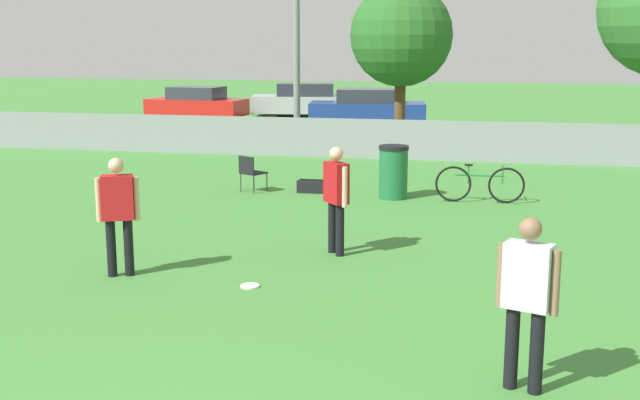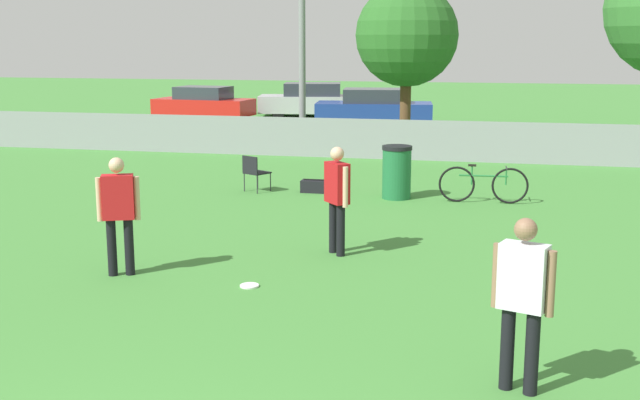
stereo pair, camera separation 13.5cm
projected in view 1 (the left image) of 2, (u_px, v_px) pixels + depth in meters
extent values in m
cube|color=gray|center=(394.00, 140.00, 21.92)|extent=(27.60, 0.03, 1.10)
cylinder|color=brown|center=(400.00, 113.00, 23.48)|extent=(0.32, 0.32, 2.26)
sphere|color=#286023|center=(401.00, 35.00, 23.04)|extent=(2.96, 2.96, 2.96)
cylinder|color=black|center=(111.00, 248.00, 11.05)|extent=(0.13, 0.13, 0.80)
cylinder|color=black|center=(129.00, 247.00, 11.10)|extent=(0.13, 0.13, 0.80)
cube|color=red|center=(117.00, 197.00, 10.94)|extent=(0.48, 0.37, 0.62)
sphere|color=#D8AD8C|center=(116.00, 165.00, 10.85)|extent=(0.21, 0.21, 0.21)
cylinder|color=#D8AD8C|center=(99.00, 200.00, 10.90)|extent=(0.08, 0.08, 0.61)
cylinder|color=#D8AD8C|center=(137.00, 199.00, 10.99)|extent=(0.08, 0.08, 0.61)
cylinder|color=black|center=(512.00, 347.00, 7.49)|extent=(0.13, 0.13, 0.80)
cylinder|color=black|center=(537.00, 352.00, 7.37)|extent=(0.13, 0.13, 0.80)
cube|color=silver|center=(528.00, 276.00, 7.29)|extent=(0.47, 0.35, 0.62)
sphere|color=#8C664C|center=(530.00, 229.00, 7.20)|extent=(0.21, 0.21, 0.21)
cylinder|color=#8C664C|center=(501.00, 275.00, 7.42)|extent=(0.08, 0.08, 0.61)
cylinder|color=#8C664C|center=(556.00, 283.00, 7.16)|extent=(0.08, 0.08, 0.61)
cylinder|color=black|center=(332.00, 227.00, 12.31)|extent=(0.13, 0.13, 0.80)
cylinder|color=black|center=(340.00, 230.00, 12.11)|extent=(0.13, 0.13, 0.80)
cube|color=#B21419|center=(336.00, 183.00, 12.07)|extent=(0.44, 0.47, 0.62)
sphere|color=#D8AD8C|center=(336.00, 154.00, 11.98)|extent=(0.21, 0.21, 0.21)
cylinder|color=#D8AD8C|center=(328.00, 182.00, 12.29)|extent=(0.08, 0.08, 0.61)
cylinder|color=#D8AD8C|center=(345.00, 187.00, 11.86)|extent=(0.08, 0.08, 0.61)
cylinder|color=white|center=(250.00, 286.00, 10.64)|extent=(0.25, 0.25, 0.03)
torus|color=white|center=(250.00, 286.00, 10.64)|extent=(0.26, 0.26, 0.03)
cylinder|color=#333338|center=(267.00, 182.00, 17.37)|extent=(0.02, 0.02, 0.39)
cylinder|color=#333338|center=(254.00, 180.00, 17.63)|extent=(0.02, 0.02, 0.39)
cylinder|color=#333338|center=(254.00, 185.00, 17.07)|extent=(0.02, 0.02, 0.39)
cylinder|color=#333338|center=(241.00, 183.00, 17.33)|extent=(0.02, 0.02, 0.39)
cube|color=black|center=(254.00, 173.00, 17.31)|extent=(0.61, 0.61, 0.03)
cube|color=black|center=(246.00, 165.00, 17.11)|extent=(0.40, 0.24, 0.37)
torus|color=black|center=(453.00, 184.00, 16.21)|extent=(0.73, 0.08, 0.73)
torus|color=black|center=(506.00, 185.00, 16.04)|extent=(0.73, 0.08, 0.73)
cylinder|color=#267238|center=(480.00, 175.00, 16.09)|extent=(0.97, 0.08, 0.04)
cylinder|color=#267238|center=(468.00, 175.00, 16.13)|extent=(0.03, 0.03, 0.38)
cylinder|color=#267238|center=(503.00, 176.00, 16.02)|extent=(0.03, 0.03, 0.34)
cube|color=black|center=(469.00, 165.00, 16.09)|extent=(0.16, 0.07, 0.04)
cylinder|color=black|center=(503.00, 168.00, 15.99)|extent=(0.05, 0.44, 0.03)
cylinder|color=#1E6638|center=(393.00, 174.00, 16.54)|extent=(0.59, 0.59, 1.02)
cylinder|color=black|center=(394.00, 148.00, 16.43)|extent=(0.62, 0.62, 0.08)
cube|color=black|center=(311.00, 186.00, 17.25)|extent=(0.58, 0.32, 0.26)
cube|color=black|center=(311.00, 180.00, 17.22)|extent=(0.49, 0.04, 0.02)
cylinder|color=black|center=(232.00, 112.00, 33.20)|extent=(0.65, 0.24, 0.63)
cylinder|color=black|center=(217.00, 115.00, 31.83)|extent=(0.65, 0.24, 0.63)
cylinder|color=black|center=(178.00, 110.00, 33.93)|extent=(0.65, 0.24, 0.63)
cylinder|color=black|center=(161.00, 113.00, 32.56)|extent=(0.65, 0.24, 0.63)
cube|color=red|center=(197.00, 107.00, 32.84)|extent=(4.12, 2.05, 0.67)
cube|color=#2D333D|center=(196.00, 93.00, 32.73)|extent=(2.20, 1.67, 0.50)
cylinder|color=black|center=(339.00, 108.00, 35.21)|extent=(0.63, 0.29, 0.61)
cylinder|color=black|center=(339.00, 111.00, 33.62)|extent=(0.63, 0.29, 0.61)
cylinder|color=black|center=(275.00, 108.00, 35.28)|extent=(0.63, 0.29, 0.61)
cylinder|color=black|center=(271.00, 111.00, 33.69)|extent=(0.63, 0.29, 0.61)
cube|color=#B7B7BC|center=(306.00, 104.00, 34.40)|extent=(4.82, 2.65, 0.71)
cube|color=#2D333D|center=(306.00, 89.00, 34.28)|extent=(2.63, 2.03, 0.54)
cylinder|color=black|center=(403.00, 116.00, 31.20)|extent=(0.67, 0.26, 0.65)
cylinder|color=black|center=(403.00, 120.00, 29.62)|extent=(0.67, 0.26, 0.65)
cylinder|color=black|center=(333.00, 115.00, 31.43)|extent=(0.67, 0.26, 0.65)
cylinder|color=black|center=(330.00, 119.00, 29.85)|extent=(0.67, 0.26, 0.65)
cube|color=navy|center=(367.00, 112.00, 30.48)|extent=(4.55, 2.37, 0.70)
cube|color=#2D333D|center=(368.00, 96.00, 30.36)|extent=(2.45, 1.89, 0.52)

